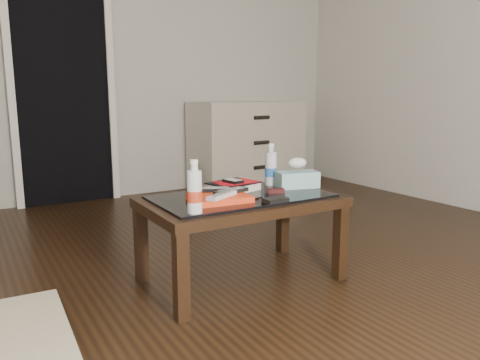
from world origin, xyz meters
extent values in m
plane|color=black|center=(0.00, 0.00, 0.00)|extent=(5.00, 5.00, 0.00)
plane|color=#B8B3AA|center=(0.00, 2.50, 1.35)|extent=(5.00, 0.00, 5.00)
cube|color=black|center=(-0.40, 2.47, 1.00)|extent=(0.80, 0.05, 2.00)
cube|color=silver|center=(-0.82, 2.44, 1.00)|extent=(0.06, 0.04, 2.04)
cube|color=silver|center=(0.02, 2.44, 1.00)|extent=(0.06, 0.04, 2.04)
cube|color=black|center=(-0.45, -0.16, 0.20)|extent=(0.06, 0.06, 0.40)
cube|color=black|center=(0.47, -0.16, 0.20)|extent=(0.06, 0.06, 0.40)
cube|color=black|center=(-0.45, 0.36, 0.20)|extent=(0.06, 0.06, 0.40)
cube|color=black|center=(0.47, 0.36, 0.20)|extent=(0.06, 0.06, 0.40)
cube|color=black|center=(0.01, 0.10, 0.43)|extent=(1.00, 0.60, 0.05)
cube|color=black|center=(0.01, 0.10, 0.46)|extent=(0.90, 0.50, 0.01)
cube|color=beige|center=(1.37, 2.23, 0.45)|extent=(1.24, 0.60, 0.90)
cylinder|color=black|center=(1.37, 1.97, 0.25)|extent=(0.18, 0.05, 0.04)
cylinder|color=black|center=(1.37, 1.97, 0.50)|extent=(0.18, 0.05, 0.04)
cylinder|color=black|center=(1.37, 1.97, 0.75)|extent=(0.18, 0.05, 0.04)
cube|color=red|center=(-0.15, 0.04, 0.48)|extent=(0.30, 0.23, 0.03)
cube|color=silver|center=(-0.16, -0.01, 0.50)|extent=(0.20, 0.14, 0.02)
cube|color=black|center=(-0.07, 0.05, 0.50)|extent=(0.21, 0.10, 0.02)
cube|color=black|center=(-0.13, 0.13, 0.50)|extent=(0.20, 0.13, 0.02)
cube|color=black|center=(0.04, 0.23, 0.48)|extent=(0.29, 0.26, 0.05)
cube|color=#B90C17|center=(0.03, 0.22, 0.51)|extent=(0.19, 0.14, 0.01)
cube|color=black|center=(0.02, 0.20, 0.52)|extent=(0.09, 0.12, 0.02)
cube|color=black|center=(0.20, 0.06, 0.47)|extent=(0.10, 0.08, 0.02)
cube|color=black|center=(0.08, -0.12, 0.47)|extent=(0.12, 0.07, 0.02)
cylinder|color=silver|center=(-0.35, -0.11, 0.58)|extent=(0.08, 0.08, 0.24)
cylinder|color=silver|center=(0.31, 0.26, 0.58)|extent=(0.08, 0.08, 0.24)
cube|color=teal|center=(0.39, 0.12, 0.51)|extent=(0.25, 0.17, 0.09)
camera|label=1|loc=(-1.21, -1.94, 0.98)|focal=35.00mm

